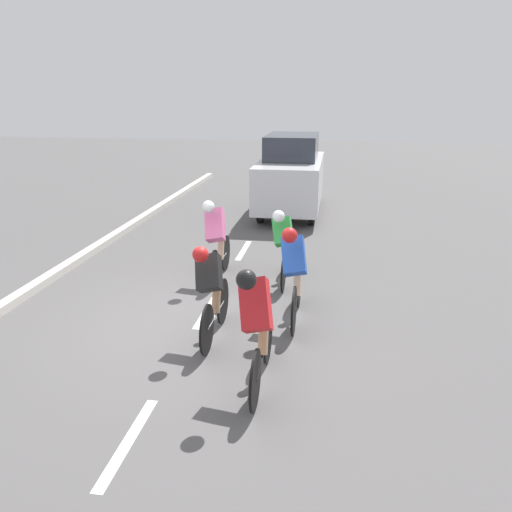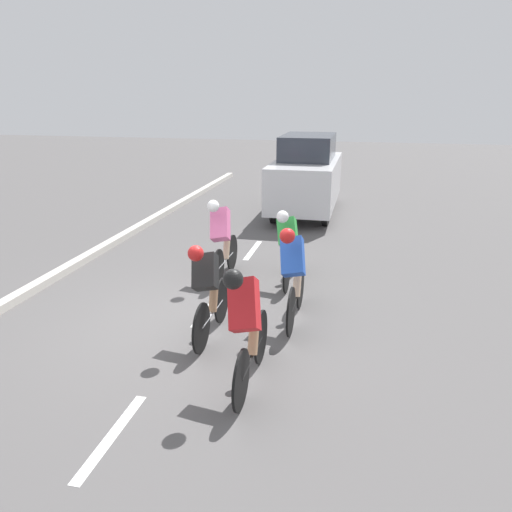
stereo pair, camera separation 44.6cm
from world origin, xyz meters
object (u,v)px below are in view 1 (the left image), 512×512
(cyclist_red, at_px, (257,324))
(support_car, at_px, (291,175))
(cyclist_blue, at_px, (295,272))
(cyclist_black, at_px, (211,290))
(cyclist_green, at_px, (284,244))
(cyclist_pink, at_px, (217,238))

(cyclist_red, bearing_deg, support_car, -87.20)
(cyclist_blue, bearing_deg, support_car, -84.35)
(cyclist_blue, bearing_deg, cyclist_red, 81.59)
(cyclist_black, distance_m, cyclist_green, 2.44)
(cyclist_black, bearing_deg, cyclist_green, -108.04)
(cyclist_pink, bearing_deg, support_car, -98.37)
(cyclist_black, xyz_separation_m, cyclist_green, (-0.76, -2.32, -0.00))
(cyclist_black, height_order, cyclist_pink, cyclist_pink)
(cyclist_black, xyz_separation_m, cyclist_blue, (-1.08, -0.76, 0.05))
(cyclist_green, relative_size, cyclist_blue, 0.94)
(cyclist_pink, bearing_deg, cyclist_blue, 135.13)
(cyclist_red, bearing_deg, cyclist_green, -89.13)
(cyclist_red, height_order, support_car, support_car)
(cyclist_black, distance_m, support_car, 7.98)
(cyclist_black, xyz_separation_m, support_car, (-0.37, -7.96, 0.35))
(cyclist_black, height_order, cyclist_red, cyclist_red)
(cyclist_green, bearing_deg, support_car, -86.04)
(cyclist_green, distance_m, cyclist_blue, 1.60)
(cyclist_green, height_order, cyclist_red, cyclist_red)
(cyclist_green, distance_m, cyclist_red, 3.40)
(cyclist_blue, xyz_separation_m, support_car, (0.71, -7.20, 0.30))
(cyclist_pink, height_order, cyclist_blue, cyclist_pink)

